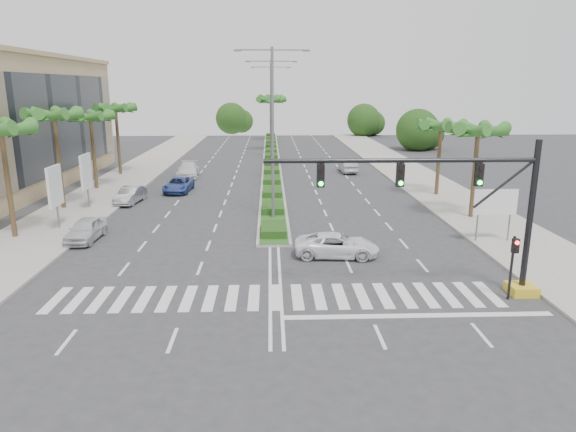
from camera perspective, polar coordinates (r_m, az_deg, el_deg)
name	(u,v)px	position (r m, az deg, el deg)	size (l,w,h in m)	color
ground	(276,297)	(23.92, -1.39, -9.01)	(160.00, 160.00, 0.00)	#333335
footpath_right	(452,200)	(45.69, 17.73, 1.73)	(6.00, 120.00, 0.15)	gray
footpath_left	(89,203)	(45.55, -21.21, 1.40)	(6.00, 120.00, 0.15)	gray
median	(271,159)	(67.63, -1.86, 6.29)	(2.20, 75.00, 0.20)	gray
median_grass	(271,159)	(67.61, -1.86, 6.40)	(1.80, 75.00, 0.04)	#24551D
signal_gantry	(481,223)	(24.67, 20.63, -0.72)	(12.60, 1.20, 7.20)	gold
pedestrian_signal	(513,257)	(25.01, 23.75, -4.21)	(0.28, 0.36, 3.00)	black
direction_sign	(495,204)	(33.69, 22.03, 1.22)	(2.70, 0.11, 3.40)	slate
billboard_near	(55,187)	(37.42, -24.49, 2.99)	(0.18, 2.10, 4.35)	slate
billboard_far	(86,172)	(42.95, -21.52, 4.57)	(0.18, 2.10, 4.35)	slate
palm_left_near	(1,133)	(35.99, -29.26, 8.07)	(4.57, 4.68, 7.55)	brown
palm_left_mid	(54,118)	(43.23, -24.56, 9.85)	(4.57, 4.68, 7.95)	brown
palm_left_far	(91,119)	(50.75, -21.09, 9.98)	(4.57, 4.68, 7.35)	brown
palm_left_end	(116,111)	(58.36, -18.60, 11.01)	(4.57, 4.68, 7.75)	brown
palm_right_near	(478,133)	(39.01, 20.36, 8.61)	(4.57, 4.68, 7.05)	brown
palm_right_far	(441,128)	(46.51, 16.63, 9.31)	(4.57, 4.68, 6.75)	brown
palm_median_a	(271,102)	(77.01, -1.93, 12.55)	(4.57, 4.68, 8.05)	brown
palm_median_b	(270,99)	(92.01, -1.96, 12.82)	(4.57, 4.68, 8.05)	brown
streetlight_near	(273,125)	(36.08, -1.73, 10.05)	(5.10, 0.25, 12.00)	slate
streetlight_mid	(272,113)	(52.05, -1.84, 11.34)	(5.10, 0.25, 12.00)	slate
streetlight_far	(271,107)	(68.03, -1.91, 12.02)	(5.10, 0.25, 12.00)	slate
car_parked_a	(86,230)	(34.58, -21.55, -1.42)	(1.66, 4.12, 1.40)	silver
car_parked_b	(130,195)	(44.46, -17.12, 2.24)	(1.43, 4.11, 1.35)	#A2A2A7
car_parked_c	(179,185)	(48.12, -12.07, 3.41)	(2.18, 4.72, 1.31)	#2F458F
car_parked_d	(188,170)	(55.90, -11.05, 5.04)	(2.11, 5.20, 1.51)	silver
car_crossing	(337,245)	(29.32, 5.45, -3.24)	(2.21, 4.78, 1.33)	white
car_right	(348,166)	(58.24, 6.67, 5.55)	(1.56, 4.47, 1.47)	#A9AAAE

